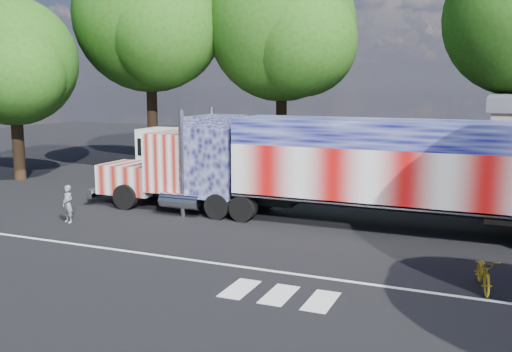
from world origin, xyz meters
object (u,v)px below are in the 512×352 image
at_px(woman, 68,204).
at_px(coach_bus, 229,158).
at_px(bicycle, 484,273).
at_px(tree_w_a, 14,62).
at_px(tree_nw_a, 151,17).
at_px(semi_truck, 343,167).
at_px(tree_n_mid, 284,28).

bearing_deg(woman, coach_bus, 90.51).
bearing_deg(bicycle, tree_w_a, 150.49).
xyz_separation_m(coach_bus, tree_w_a, (-12.64, -2.68, 5.33)).
distance_m(tree_w_a, tree_nw_a, 9.26).
bearing_deg(tree_nw_a, bicycle, -37.21).
bearing_deg(semi_truck, bicycle, -46.21).
height_order(tree_nw_a, tree_n_mid, tree_nw_a).
distance_m(semi_truck, tree_n_mid, 15.68).
relative_size(tree_w_a, tree_nw_a, 0.71).
distance_m(woman, tree_nw_a, 18.07).
bearing_deg(semi_truck, tree_w_a, 171.43).
bearing_deg(woman, semi_truck, 37.27).
bearing_deg(woman, tree_nw_a, 125.05).
distance_m(woman, bicycle, 16.33).
height_order(woman, bicycle, woman).
height_order(coach_bus, tree_nw_a, tree_nw_a).
bearing_deg(bicycle, tree_n_mid, 114.55).
height_order(bicycle, tree_w_a, tree_w_a).
xyz_separation_m(tree_w_a, tree_n_mid, (13.45, 9.10, 2.24)).
bearing_deg(tree_n_mid, tree_nw_a, -168.18).
bearing_deg(semi_truck, tree_n_mid, 120.24).
bearing_deg(bicycle, coach_bus, 128.71).
relative_size(coach_bus, tree_nw_a, 0.72).
xyz_separation_m(woman, tree_n_mid, (3.51, 16.43, 8.42)).
bearing_deg(tree_w_a, tree_nw_a, 56.73).
relative_size(bicycle, tree_nw_a, 0.12).
height_order(semi_truck, tree_n_mid, tree_n_mid).
xyz_separation_m(semi_truck, tree_n_mid, (-7.11, 12.21, 6.81)).
relative_size(semi_truck, bicycle, 11.84).
distance_m(coach_bus, tree_n_mid, 9.97).
xyz_separation_m(coach_bus, woman, (-2.70, -10.00, -0.85)).
distance_m(tree_w_a, tree_n_mid, 16.40).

